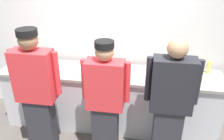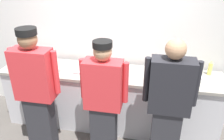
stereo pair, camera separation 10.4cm
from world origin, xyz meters
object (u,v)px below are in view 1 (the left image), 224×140
plate_stack_front (115,69)px  mixing_bowl_steel (34,63)px  chef_center (105,100)px  squeeze_bottle_primary (169,66)px  sheet_tray (90,70)px  chef_far_right (170,103)px  ramekin_green_sauce (178,74)px  ramekin_red_sauce (201,77)px  chef_near_left (37,92)px  squeeze_bottle_spare (177,74)px  ramekin_yellow_sauce (61,70)px  squeeze_bottle_secondary (209,67)px

plate_stack_front → mixing_bowl_steel: 1.24m
chef_center → squeeze_bottle_primary: bearing=43.9°
chef_center → sheet_tray: (-0.34, 0.63, 0.08)m
chef_center → chef_far_right: (0.78, 0.01, 0.03)m
ramekin_green_sauce → mixing_bowl_steel: bearing=-178.3°
ramekin_green_sauce → ramekin_red_sauce: size_ratio=1.00×
chef_near_left → mixing_bowl_steel: chef_near_left is taller
chef_near_left → chef_far_right: size_ratio=1.02×
chef_near_left → squeeze_bottle_spare: bearing=18.8°
chef_far_right → squeeze_bottle_primary: chef_far_right is taller
mixing_bowl_steel → squeeze_bottle_primary: (2.00, 0.15, 0.03)m
chef_near_left → ramekin_yellow_sauce: 0.59m
plate_stack_front → squeeze_bottle_spare: squeeze_bottle_spare is taller
mixing_bowl_steel → ramekin_red_sauce: size_ratio=3.69×
mixing_bowl_steel → squeeze_bottle_spare: (2.09, -0.06, 0.02)m
mixing_bowl_steel → chef_near_left: bearing=-62.5°
mixing_bowl_steel → squeeze_bottle_spare: size_ratio=2.19×
sheet_tray → squeeze_bottle_secondary: squeeze_bottle_secondary is taller
chef_near_left → ramekin_green_sauce: chef_near_left is taller
plate_stack_front → mixing_bowl_steel: size_ratio=0.55×
chef_center → squeeze_bottle_secondary: 1.60m
chef_far_right → squeeze_bottle_secondary: bearing=54.6°
squeeze_bottle_secondary → chef_near_left: bearing=-158.6°
sheet_tray → ramekin_yellow_sauce: size_ratio=5.04×
ramekin_red_sauce → mixing_bowl_steel: bearing=-179.2°
chef_center → plate_stack_front: bearing=87.3°
sheet_tray → squeeze_bottle_secondary: size_ratio=1.96×
mixing_bowl_steel → squeeze_bottle_primary: size_ratio=1.83×
squeeze_bottle_primary → ramekin_red_sauce: size_ratio=2.02×
sheet_tray → squeeze_bottle_spare: bearing=-3.5°
mixing_bowl_steel → ramekin_red_sauce: mixing_bowl_steel is taller
chef_near_left → squeeze_bottle_primary: 1.84m
chef_center → squeeze_bottle_spare: chef_center is taller
chef_far_right → ramekin_green_sauce: (0.14, 0.67, 0.06)m
squeeze_bottle_secondary → squeeze_bottle_spare: (-0.47, -0.27, -0.02)m
chef_center → ramekin_yellow_sauce: bearing=144.6°
sheet_tray → ramekin_green_sauce: bearing=2.1°
chef_near_left → squeeze_bottle_spare: (1.75, 0.60, 0.09)m
squeeze_bottle_primary → ramekin_yellow_sauce: bearing=-171.6°
squeeze_bottle_primary → sheet_tray: bearing=-173.3°
plate_stack_front → ramekin_yellow_sauce: (-0.78, -0.13, -0.01)m
plate_stack_front → squeeze_bottle_spare: size_ratio=1.21×
plate_stack_front → squeeze_bottle_primary: bearing=7.6°
plate_stack_front → ramekin_yellow_sauce: bearing=-170.8°
squeeze_bottle_primary → chef_near_left: bearing=-154.1°
squeeze_bottle_secondary → ramekin_red_sauce: bearing=-124.1°
chef_near_left → plate_stack_front: (0.89, 0.70, 0.04)m
squeeze_bottle_secondary → ramekin_red_sauce: squeeze_bottle_secondary is taller
chef_far_right → ramekin_green_sauce: 0.68m
squeeze_bottle_secondary → squeeze_bottle_spare: 0.55m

